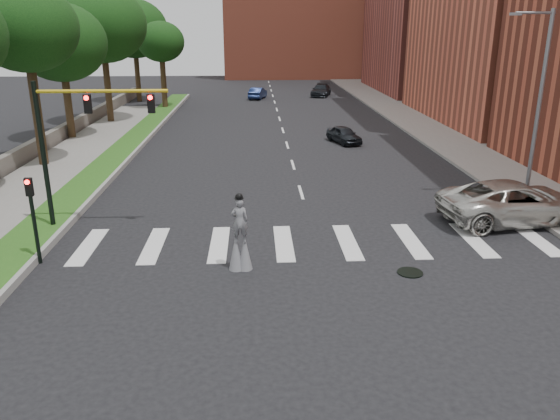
# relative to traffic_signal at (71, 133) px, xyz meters

# --- Properties ---
(ground_plane) EXTENTS (160.00, 160.00, 0.00)m
(ground_plane) POSITION_rel_traffic_signal_xyz_m (9.78, -3.00, -4.15)
(ground_plane) COLOR black
(ground_plane) RESTS_ON ground
(grass_median) EXTENTS (2.00, 60.00, 0.25)m
(grass_median) POSITION_rel_traffic_signal_xyz_m (-1.72, 17.00, -4.03)
(grass_median) COLOR #225017
(grass_median) RESTS_ON ground
(median_curb) EXTENTS (0.20, 60.00, 0.28)m
(median_curb) POSITION_rel_traffic_signal_xyz_m (-0.67, 17.00, -4.01)
(median_curb) COLOR gray
(median_curb) RESTS_ON ground
(sidewalk_left) EXTENTS (4.00, 60.00, 0.18)m
(sidewalk_left) POSITION_rel_traffic_signal_xyz_m (-4.72, 7.00, -4.06)
(sidewalk_left) COLOR slate
(sidewalk_left) RESTS_ON ground
(sidewalk_right) EXTENTS (5.00, 90.00, 0.18)m
(sidewalk_right) POSITION_rel_traffic_signal_xyz_m (22.28, 22.00, -4.06)
(sidewalk_right) COLOR slate
(sidewalk_right) RESTS_ON ground
(stone_wall) EXTENTS (0.50, 56.00, 1.10)m
(stone_wall) POSITION_rel_traffic_signal_xyz_m (-7.22, 19.00, -3.60)
(stone_wall) COLOR #5C574F
(stone_wall) RESTS_ON ground
(manhole) EXTENTS (0.90, 0.90, 0.04)m
(manhole) POSITION_rel_traffic_signal_xyz_m (12.78, -5.00, -4.13)
(manhole) COLOR black
(manhole) RESTS_ON ground
(building_far) EXTENTS (16.00, 22.00, 20.00)m
(building_far) POSITION_rel_traffic_signal_xyz_m (31.78, 51.00, 5.85)
(building_far) COLOR brown
(building_far) RESTS_ON ground
(building_backdrop) EXTENTS (26.00, 14.00, 18.00)m
(building_backdrop) POSITION_rel_traffic_signal_xyz_m (15.78, 75.00, 4.85)
(building_backdrop) COLOR #C1563C
(building_backdrop) RESTS_ON ground
(streetlight) EXTENTS (2.05, 0.20, 9.00)m
(streetlight) POSITION_rel_traffic_signal_xyz_m (20.68, 3.00, 0.75)
(streetlight) COLOR slate
(streetlight) RESTS_ON ground
(traffic_signal) EXTENTS (5.30, 0.23, 6.20)m
(traffic_signal) POSITION_rel_traffic_signal_xyz_m (0.00, 0.00, 0.00)
(traffic_signal) COLOR black
(traffic_signal) RESTS_ON ground
(secondary_signal) EXTENTS (0.25, 0.21, 3.23)m
(secondary_signal) POSITION_rel_traffic_signal_xyz_m (-0.52, -3.50, -2.20)
(secondary_signal) COLOR black
(secondary_signal) RESTS_ON ground
(stilt_performer) EXTENTS (0.84, 0.53, 2.83)m
(stilt_performer) POSITION_rel_traffic_signal_xyz_m (6.83, -4.38, -3.07)
(stilt_performer) COLOR #312213
(stilt_performer) RESTS_ON ground
(suv_crossing) EXTENTS (6.93, 3.80, 1.84)m
(suv_crossing) POSITION_rel_traffic_signal_xyz_m (18.78, 0.00, -3.23)
(suv_crossing) COLOR #BBB9B1
(suv_crossing) RESTS_ON ground
(car_near) EXTENTS (2.55, 3.90, 1.23)m
(car_near) POSITION_rel_traffic_signal_xyz_m (14.03, 17.53, -3.53)
(car_near) COLOR black
(car_near) RESTS_ON ground
(car_mid) EXTENTS (2.37, 4.28, 1.34)m
(car_mid) POSITION_rel_traffic_signal_xyz_m (7.88, 44.06, -3.48)
(car_mid) COLOR #16234D
(car_mid) RESTS_ON ground
(car_far) EXTENTS (3.30, 5.37, 1.45)m
(car_far) POSITION_rel_traffic_signal_xyz_m (15.78, 46.40, -3.42)
(car_far) COLOR black
(car_far) RESTS_ON ground
(tree_2) EXTENTS (5.97, 5.97, 10.72)m
(tree_2) POSITION_rel_traffic_signal_xyz_m (-5.61, 11.26, 3.98)
(tree_2) COLOR #312213
(tree_2) RESTS_ON ground
(tree_3) EXTENTS (6.60, 6.60, 9.93)m
(tree_3) POSITION_rel_traffic_signal_xyz_m (-6.59, 19.96, 2.94)
(tree_3) COLOR #312213
(tree_3) RESTS_ON ground
(tree_4) EXTENTS (7.61, 7.61, 11.65)m
(tree_4) POSITION_rel_traffic_signal_xyz_m (-5.48, 27.53, 4.24)
(tree_4) COLOR #312213
(tree_4) RESTS_ON ground
(tree_5) EXTENTS (7.52, 7.52, 11.19)m
(tree_5) POSITION_rel_traffic_signal_xyz_m (-5.85, 42.49, 3.82)
(tree_5) COLOR #312213
(tree_5) RESTS_ON ground
(tree_6) EXTENTS (4.74, 4.74, 8.79)m
(tree_6) POSITION_rel_traffic_signal_xyz_m (-1.90, 35.96, 2.55)
(tree_6) COLOR #312213
(tree_6) RESTS_ON ground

